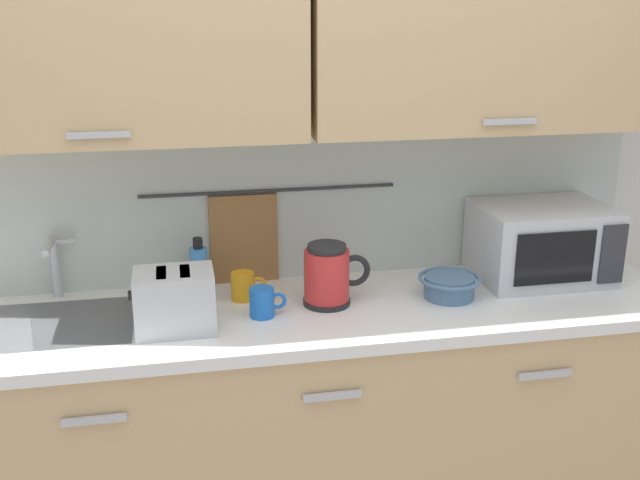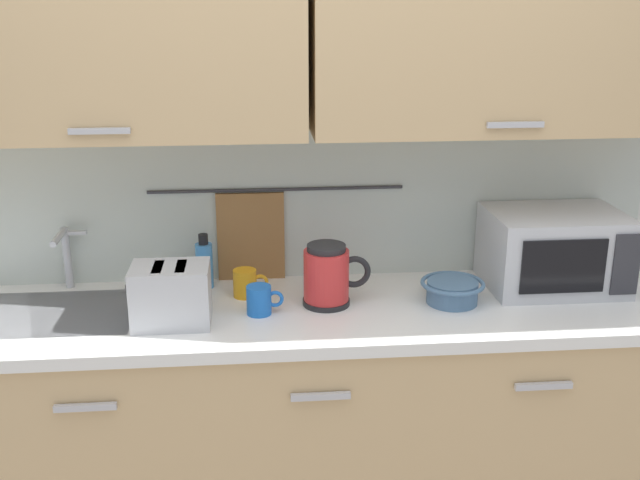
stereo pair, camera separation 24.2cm
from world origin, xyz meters
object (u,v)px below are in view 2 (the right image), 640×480
at_px(mug_near_sink, 246,283).
at_px(mug_by_kettle, 260,300).
at_px(dish_soap_bottle, 204,264).
at_px(microwave, 554,250).
at_px(toaster, 171,295).
at_px(mixing_bowl, 452,290).
at_px(electric_kettle, 328,276).

distance_m(mug_near_sink, mug_by_kettle, 0.16).
bearing_deg(dish_soap_bottle, mug_near_sink, -34.30).
bearing_deg(mug_near_sink, microwave, 0.02).
xyz_separation_m(dish_soap_bottle, toaster, (-0.09, -0.30, 0.01)).
xyz_separation_m(dish_soap_bottle, mug_near_sink, (0.14, -0.10, -0.04)).
relative_size(toaster, mug_by_kettle, 2.13).
xyz_separation_m(mixing_bowl, mug_by_kettle, (-0.64, -0.04, 0.00)).
bearing_deg(dish_soap_bottle, toaster, -105.84).
distance_m(mug_near_sink, mixing_bowl, 0.70).
relative_size(microwave, mug_near_sink, 3.83).
height_order(electric_kettle, dish_soap_bottle, electric_kettle).
bearing_deg(toaster, dish_soap_bottle, 74.16).
bearing_deg(electric_kettle, toaster, -167.65).
relative_size(microwave, mug_by_kettle, 3.83).
relative_size(microwave, electric_kettle, 2.03).
distance_m(dish_soap_bottle, toaster, 0.31).
height_order(mixing_bowl, toaster, toaster).
height_order(microwave, mug_near_sink, microwave).
height_order(mug_near_sink, toaster, toaster).
xyz_separation_m(mug_near_sink, mug_by_kettle, (0.05, -0.15, 0.00)).
xyz_separation_m(microwave, mug_near_sink, (-1.08, -0.00, -0.09)).
height_order(electric_kettle, toaster, electric_kettle).
relative_size(electric_kettle, toaster, 0.89).
bearing_deg(mixing_bowl, mug_near_sink, 170.17).
xyz_separation_m(toaster, mug_by_kettle, (0.27, 0.05, -0.05)).
height_order(microwave, dish_soap_bottle, microwave).
xyz_separation_m(dish_soap_bottle, mixing_bowl, (0.83, -0.22, -0.04)).
height_order(microwave, mug_by_kettle, microwave).
distance_m(mixing_bowl, mug_by_kettle, 0.64).
bearing_deg(electric_kettle, mug_near_sink, 160.86).
bearing_deg(electric_kettle, microwave, 6.69).
xyz_separation_m(mixing_bowl, toaster, (-0.92, -0.08, 0.05)).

